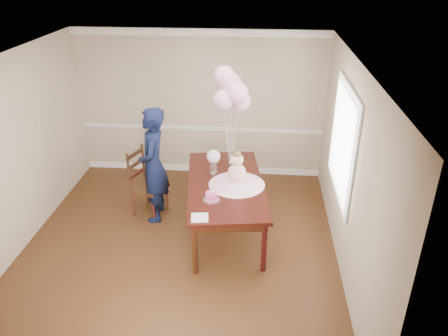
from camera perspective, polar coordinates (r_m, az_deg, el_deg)
floor at (r=6.47m, az=-5.88°, el=-10.41°), size 4.50×5.00×0.00m
ceiling at (r=5.31m, az=-7.25°, el=13.57°), size 4.50×5.00×0.02m
wall_back at (r=8.05m, az=-3.12°, el=8.22°), size 4.50×0.02×2.70m
wall_front at (r=3.76m, az=-13.97°, el=-16.58°), size 4.50×0.02×2.70m
wall_left at (r=6.57m, az=-26.11°, el=1.11°), size 0.02×5.00×2.70m
wall_right at (r=5.77m, az=15.98°, el=-0.48°), size 0.02×5.00×2.70m
chair_rail_trim at (r=8.19m, az=-3.05°, el=5.21°), size 4.50×0.02×0.07m
crown_molding at (r=7.73m, az=-3.37°, el=17.24°), size 4.50×0.02×0.12m
baseboard_trim at (r=8.53m, az=-2.91°, el=-0.05°), size 4.50×0.02×0.12m
window_frame at (r=6.13m, az=15.26°, el=3.30°), size 0.02×1.66×1.56m
window_blinds at (r=6.13m, az=15.09°, el=3.31°), size 0.01×1.50×1.40m
dining_table_top at (r=6.43m, az=0.18°, el=-2.16°), size 1.38×2.30×0.05m
table_apron at (r=6.47m, az=0.18°, el=-2.80°), size 1.25×2.18×0.11m
table_leg_fl at (r=5.80m, az=-3.84°, el=-10.55°), size 0.09×0.09×0.76m
table_leg_fr at (r=5.85m, az=5.25°, el=-10.24°), size 0.09×0.09×0.76m
table_leg_bl at (r=7.49m, az=-3.72°, el=-1.32°), size 0.09×0.09×0.76m
table_leg_br at (r=7.53m, az=3.22°, el=-1.15°), size 0.09×0.09×0.76m
baby_skirt at (r=6.35m, az=1.67°, el=-1.72°), size 0.93×0.93×0.11m
baby_torso at (r=6.29m, az=1.69°, el=-0.59°), size 0.26×0.26×0.26m
baby_head at (r=6.20m, az=1.72°, el=1.11°), size 0.18×0.18×0.18m
baby_hair at (r=6.17m, az=1.72°, el=1.66°), size 0.13×0.13×0.13m
cake_platter at (r=5.98m, az=-1.64°, el=-4.19°), size 0.27×0.27×0.01m
birthday_cake at (r=5.95m, az=-1.65°, el=-3.71°), size 0.18×0.18×0.11m
cake_flower_a at (r=5.92m, az=-1.66°, el=-3.12°), size 0.03×0.03×0.03m
cake_flower_b at (r=5.94m, az=-1.35°, el=-3.01°), size 0.03×0.03×0.03m
rose_vase_near at (r=6.66m, az=-1.37°, el=0.00°), size 0.12×0.12×0.17m
roses_near at (r=6.57m, az=-1.39°, el=1.53°), size 0.21×0.21×0.21m
napkin at (r=5.61m, az=-3.19°, el=-6.48°), size 0.24×0.24×0.01m
balloon_weight at (r=6.95m, az=0.80°, el=0.49°), size 0.05×0.05×0.02m
balloon_a at (r=6.54m, az=-0.10°, el=8.95°), size 0.30×0.30×0.30m
balloon_b at (r=6.47m, az=1.87°, el=9.75°), size 0.30×0.30×0.30m
balloon_c at (r=6.59m, az=1.00°, el=11.05°), size 0.30×0.30×0.30m
balloon_d at (r=6.58m, az=0.04°, el=12.00°), size 0.30×0.30×0.30m
balloon_e at (r=6.66m, az=2.22°, el=8.76°), size 0.30×0.30×0.30m
balloon_ribbon_a at (r=6.76m, az=0.37°, el=3.96°), size 0.10×0.02×0.91m
balloon_ribbon_b at (r=6.72m, az=1.31°, el=4.31°), size 0.12×0.04×1.01m
balloon_ribbon_c at (r=6.77m, az=0.90°, el=4.99°), size 0.01×0.10×1.12m
balloon_ribbon_d at (r=6.76m, az=0.43°, el=5.44°), size 0.10×0.10×1.23m
balloon_ribbon_e at (r=6.81m, az=1.49°, el=3.91°), size 0.14×0.10×0.84m
dining_chair_seat at (r=7.09m, az=-9.77°, el=-2.40°), size 0.61×0.61×0.05m
chair_leg_fl at (r=7.19m, az=-11.78°, el=-4.51°), size 0.06×0.06×0.47m
chair_leg_fr at (r=6.98m, az=-9.19°, el=-5.27°), size 0.06×0.06×0.47m
chair_leg_bl at (r=7.46m, az=-10.02°, el=-3.14°), size 0.06×0.06×0.47m
chair_leg_br at (r=7.26m, az=-7.48°, el=-3.82°), size 0.06×0.06×0.47m
chair_back_post_l at (r=6.93m, az=-12.35°, el=-0.43°), size 0.06×0.06×0.61m
chair_back_post_r at (r=7.21m, az=-10.51°, el=0.83°), size 0.06×0.06×0.61m
chair_slat_low at (r=7.12m, az=-11.32°, el=-0.73°), size 0.18×0.42×0.05m
chair_slat_mid at (r=7.05m, az=-11.45°, el=0.53°), size 0.18×0.42×0.05m
chair_slat_top at (r=6.98m, az=-11.57°, el=1.81°), size 0.18×0.42×0.05m
woman at (r=6.78m, az=-9.21°, el=0.34°), size 0.53×0.72×1.84m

